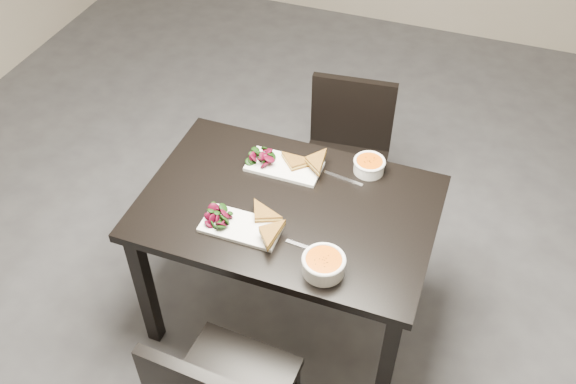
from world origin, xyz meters
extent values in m
plane|color=#47474C|center=(0.00, 0.00, 0.00)|extent=(5.00, 5.00, 0.00)
cube|color=black|center=(0.15, -0.48, 0.73)|extent=(1.20, 0.80, 0.04)
cube|color=black|center=(-0.39, -0.82, 0.35)|extent=(0.06, 0.06, 0.71)
cube|color=black|center=(0.69, -0.82, 0.35)|extent=(0.06, 0.06, 0.71)
cube|color=black|center=(-0.39, -0.14, 0.35)|extent=(0.06, 0.06, 0.71)
cube|color=black|center=(0.69, -0.14, 0.35)|extent=(0.06, 0.06, 0.71)
cube|color=black|center=(0.00, -0.96, 0.21)|extent=(0.04, 0.04, 0.41)
cube|color=black|center=(0.22, 0.15, 0.43)|extent=(0.46, 0.46, 0.04)
cube|color=black|center=(0.07, -0.04, 0.21)|extent=(0.04, 0.04, 0.41)
cube|color=black|center=(0.42, -0.01, 0.21)|extent=(0.04, 0.04, 0.41)
cube|color=black|center=(0.03, 0.31, 0.21)|extent=(0.04, 0.04, 0.41)
cube|color=black|center=(0.38, 0.35, 0.21)|extent=(0.04, 0.04, 0.41)
cube|color=black|center=(0.20, 0.34, 0.65)|extent=(0.42, 0.09, 0.40)
cube|color=white|center=(0.03, -0.66, 0.76)|extent=(0.31, 0.16, 0.02)
cylinder|color=white|center=(0.40, -0.76, 0.78)|extent=(0.16, 0.16, 0.06)
cylinder|color=#DA4F09|center=(0.40, -0.76, 0.81)|extent=(0.13, 0.13, 0.02)
torus|color=white|center=(0.40, -0.76, 0.81)|extent=(0.16, 0.16, 0.02)
cube|color=silver|center=(0.31, -0.67, 0.75)|extent=(0.18, 0.03, 0.00)
cube|color=white|center=(0.06, -0.27, 0.76)|extent=(0.32, 0.16, 0.02)
cylinder|color=white|center=(0.41, -0.17, 0.78)|extent=(0.13, 0.13, 0.05)
cylinder|color=#DA4F09|center=(0.41, -0.17, 0.80)|extent=(0.11, 0.11, 0.02)
torus|color=white|center=(0.41, -0.17, 0.81)|extent=(0.14, 0.14, 0.01)
cube|color=silver|center=(0.32, -0.25, 0.75)|extent=(0.18, 0.04, 0.00)
camera|label=1|loc=(0.77, -2.16, 2.56)|focal=38.97mm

